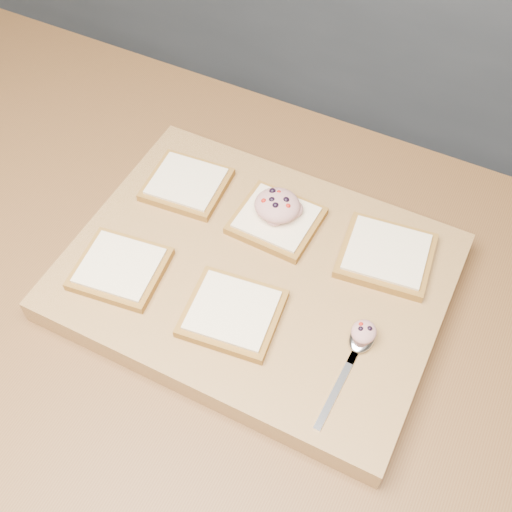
{
  "coord_description": "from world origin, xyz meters",
  "views": [
    {
      "loc": [
        0.11,
        -0.42,
        1.65
      ],
      "look_at": [
        -0.11,
        0.03,
        0.97
      ],
      "focal_mm": 45.0,
      "sensor_mm": 36.0,
      "label": 1
    }
  ],
  "objects": [
    {
      "name": "tuna_salad_dollop",
      "position": [
        -0.12,
        0.12,
        0.97
      ],
      "size": [
        0.07,
        0.06,
        0.03
      ],
      "color": "tan",
      "rests_on": "bread_far_center"
    },
    {
      "name": "bread_far_center",
      "position": [
        -0.12,
        0.11,
        0.95
      ],
      "size": [
        0.12,
        0.11,
        0.02
      ],
      "color": "olive",
      "rests_on": "cutting_board"
    },
    {
      "name": "back_counter",
      "position": [
        0.0,
        1.43,
        0.47
      ],
      "size": [
        3.6,
        0.62,
        0.94
      ],
      "color": "slate",
      "rests_on": "ground"
    },
    {
      "name": "ground",
      "position": [
        0.0,
        0.0,
        0.0
      ],
      "size": [
        4.0,
        4.0,
        0.0
      ],
      "primitive_type": "plane",
      "color": "#515459",
      "rests_on": "ground"
    },
    {
      "name": "bread_far_left",
      "position": [
        -0.27,
        0.12,
        0.95
      ],
      "size": [
        0.12,
        0.11,
        0.02
      ],
      "color": "olive",
      "rests_on": "cutting_board"
    },
    {
      "name": "bread_far_right",
      "position": [
        0.04,
        0.13,
        0.95
      ],
      "size": [
        0.13,
        0.13,
        0.02
      ],
      "color": "olive",
      "rests_on": "cutting_board"
    },
    {
      "name": "island_counter",
      "position": [
        0.0,
        0.0,
        0.45
      ],
      "size": [
        2.0,
        0.8,
        0.9
      ],
      "color": "slate",
      "rests_on": "ground"
    },
    {
      "name": "bread_near_left",
      "position": [
        -0.27,
        -0.06,
        0.95
      ],
      "size": [
        0.13,
        0.12,
        0.02
      ],
      "color": "olive",
      "rests_on": "cutting_board"
    },
    {
      "name": "spoon_salad",
      "position": [
        0.06,
        -0.01,
        0.96
      ],
      "size": [
        0.03,
        0.03,
        0.02
      ],
      "color": "tan",
      "rests_on": "spoon"
    },
    {
      "name": "bread_near_center",
      "position": [
        -0.1,
        -0.05,
        0.95
      ],
      "size": [
        0.13,
        0.12,
        0.02
      ],
      "color": "olive",
      "rests_on": "cutting_board"
    },
    {
      "name": "spoon",
      "position": [
        0.06,
        -0.02,
        0.94
      ],
      "size": [
        0.03,
        0.16,
        0.01
      ],
      "color": "silver",
      "rests_on": "cutting_board"
    },
    {
      "name": "cutting_board",
      "position": [
        -0.11,
        0.03,
        0.92
      ],
      "size": [
        0.5,
        0.38,
        0.04
      ],
      "primitive_type": "cube",
      "color": "#A77C47",
      "rests_on": "island_counter"
    }
  ]
}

